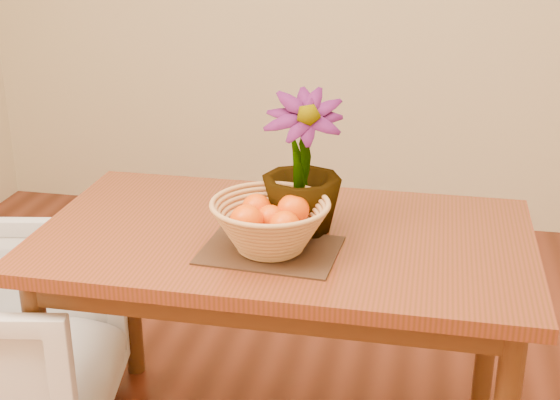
# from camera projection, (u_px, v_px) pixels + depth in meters

# --- Properties ---
(table) EXTENTS (1.40, 0.80, 0.75)m
(table) POSITION_uv_depth(u_px,v_px,m) (284.00, 261.00, 2.25)
(table) COLOR maroon
(table) RESTS_ON floor
(placemat) EXTENTS (0.38, 0.29, 0.01)m
(placemat) POSITION_uv_depth(u_px,v_px,m) (270.00, 250.00, 2.10)
(placemat) COLOR #3D2416
(placemat) RESTS_ON table
(wicker_basket) EXTENTS (0.32, 0.32, 0.13)m
(wicker_basket) POSITION_uv_depth(u_px,v_px,m) (270.00, 227.00, 2.07)
(wicker_basket) COLOR tan
(wicker_basket) RESTS_ON placemat
(orange_pile) EXTENTS (0.19, 0.19, 0.09)m
(orange_pile) POSITION_uv_depth(u_px,v_px,m) (270.00, 216.00, 2.06)
(orange_pile) COLOR #EC4303
(orange_pile) RESTS_ON wicker_basket
(potted_plant) EXTENTS (0.25, 0.25, 0.40)m
(potted_plant) POSITION_uv_depth(u_px,v_px,m) (302.00, 164.00, 2.16)
(potted_plant) COLOR #1D4614
(potted_plant) RESTS_ON table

